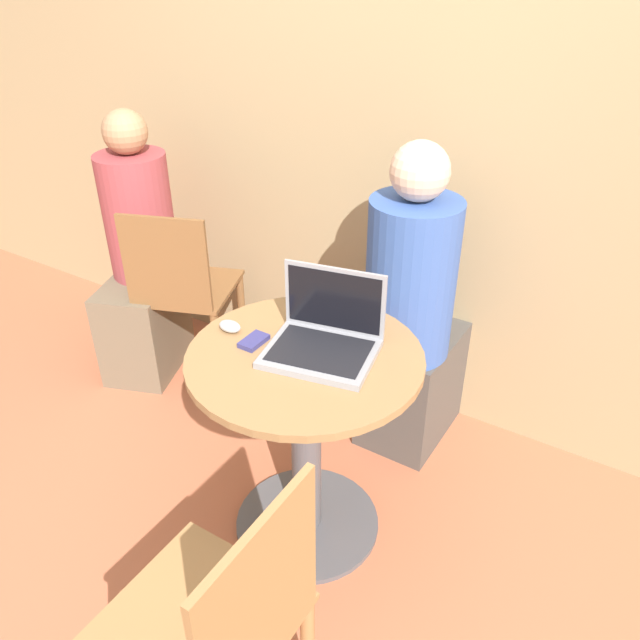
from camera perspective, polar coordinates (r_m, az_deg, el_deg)
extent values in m
plane|color=#B26042|center=(2.33, -1.16, -18.09)|extent=(12.00, 12.00, 0.00)
cube|color=tan|center=(2.35, 10.90, 19.39)|extent=(7.00, 0.05, 2.60)
cylinder|color=#4C4C51|center=(2.32, -1.16, -17.93)|extent=(0.50, 0.50, 0.02)
cylinder|color=#4C4C51|center=(2.06, -1.26, -11.57)|extent=(0.10, 0.10, 0.68)
cylinder|color=olive|center=(1.84, -1.39, -3.50)|extent=(0.71, 0.71, 0.02)
cube|color=gray|center=(1.82, 0.01, -3.08)|extent=(0.36, 0.31, 0.02)
cube|color=black|center=(1.81, 0.01, -2.78)|extent=(0.31, 0.25, 0.00)
cube|color=gray|center=(1.86, 1.34, 1.90)|extent=(0.31, 0.07, 0.21)
cube|color=black|center=(1.85, 1.28, 1.81)|extent=(0.28, 0.06, 0.19)
cube|color=navy|center=(1.89, -6.07, -1.92)|extent=(0.06, 0.09, 0.02)
ellipsoid|color=#B2B2B7|center=(1.95, -8.24, -0.57)|extent=(0.08, 0.05, 0.03)
cylinder|color=#9E7042|center=(1.92, -10.89, -22.98)|extent=(0.04, 0.04, 0.44)
cube|color=#9E7042|center=(1.59, -11.10, -25.41)|extent=(0.40, 0.40, 0.02)
cube|color=#9E7042|center=(1.33, -5.39, -24.23)|extent=(0.02, 0.37, 0.42)
cube|color=#4C4742|center=(2.57, 8.48, -5.65)|extent=(0.31, 0.45, 0.46)
cylinder|color=#38569E|center=(2.21, 8.30, 3.69)|extent=(0.32, 0.32, 0.58)
sphere|color=beige|center=(2.06, 9.13, 13.29)|extent=(0.20, 0.20, 0.20)
cylinder|color=brown|center=(3.04, -7.15, 0.50)|extent=(0.04, 0.04, 0.43)
cylinder|color=brown|center=(3.16, -13.32, 1.12)|extent=(0.04, 0.04, 0.43)
cylinder|color=brown|center=(2.76, -9.33, -3.24)|extent=(0.04, 0.04, 0.43)
cylinder|color=brown|center=(2.89, -16.01, -2.38)|extent=(0.04, 0.04, 0.43)
cube|color=brown|center=(2.85, -11.94, 2.93)|extent=(0.52, 0.52, 0.02)
cube|color=brown|center=(2.60, -13.96, 5.01)|extent=(0.35, 0.15, 0.40)
cube|color=brown|center=(3.03, -15.72, -0.46)|extent=(0.42, 0.50, 0.45)
cylinder|color=#993D42|center=(2.90, -16.26, 9.10)|extent=(0.30, 0.30, 0.55)
sphere|color=#A87A56|center=(2.79, -17.41, 16.11)|extent=(0.19, 0.19, 0.19)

